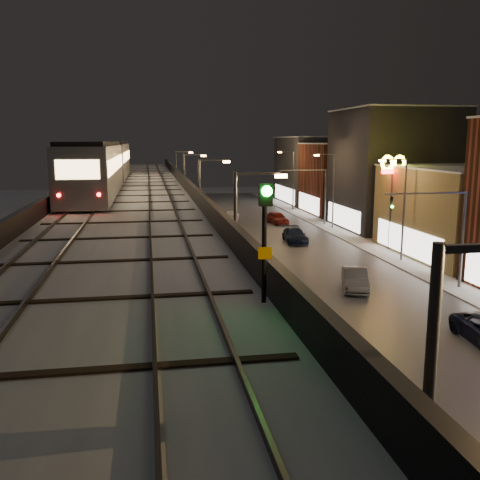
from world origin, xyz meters
TOP-DOWN VIEW (x-y plane):
  - road_surface at (7.50, 35.00)m, footprint 17.00×120.00m
  - sidewalk_right at (17.50, 35.00)m, footprint 4.00×120.00m
  - under_viaduct_pavement at (-6.00, 35.00)m, footprint 11.00×120.00m
  - elevated_viaduct at (-6.00, 31.84)m, footprint 9.00×100.00m
  - viaduct_trackbed at (-6.01, 31.97)m, footprint 8.40×100.00m
  - viaduct_parapet_streetside at (-1.65, 32.00)m, footprint 0.30×100.00m
  - viaduct_parapet_far at (-10.35, 32.00)m, footprint 0.30×100.00m
  - building_c at (23.99, 32.00)m, footprint 12.20×15.20m
  - building_d at (23.99, 48.00)m, footprint 12.20×13.20m
  - building_e at (23.99, 62.00)m, footprint 12.20×12.20m
  - building_f at (23.99, 76.00)m, footprint 12.20×16.20m
  - streetlight_left_0 at (-0.43, -5.00)m, footprint 2.57×0.28m
  - streetlight_left_1 at (-0.43, 13.00)m, footprint 2.57×0.28m
  - streetlight_left_2 at (-0.43, 31.00)m, footprint 2.57×0.28m
  - streetlight_right_2 at (16.73, 31.00)m, footprint 2.56×0.28m
  - streetlight_left_3 at (-0.43, 49.00)m, footprint 2.57×0.28m
  - streetlight_right_3 at (16.73, 49.00)m, footprint 2.56×0.28m
  - streetlight_left_4 at (-0.43, 67.00)m, footprint 2.57×0.28m
  - streetlight_right_4 at (16.73, 67.00)m, footprint 2.56×0.28m
  - traffic_light_rig_a at (15.84, 22.00)m, footprint 6.10×0.34m
  - traffic_light_rig_b at (15.84, 52.00)m, footprint 6.10×0.34m
  - subway_train at (-8.50, 37.67)m, footprint 3.14×38.76m
  - rail_signal at (-2.10, 0.08)m, footprint 0.33×0.42m
  - car_near_white at (3.37, 6.77)m, footprint 1.73×4.64m
  - car_mid_silver at (2.72, 21.25)m, footprint 3.94×5.95m
  - car_mid_dark at (5.97, 57.27)m, footprint 2.83×4.99m
  - car_far_white at (3.63, 78.36)m, footprint 2.21×3.93m
  - car_onc_silver at (9.44, 22.82)m, footprint 2.91×4.94m
  - car_onc_white at (10.09, 40.92)m, footprint 2.39×5.20m
  - car_onc_red at (11.25, 53.57)m, footprint 2.50×4.75m
  - sign_mcdonalds at (18.00, 35.57)m, footprint 2.71×0.73m

SIDE VIEW (x-z plane):
  - road_surface at x=7.50m, z-range 0.00..0.06m
  - under_viaduct_pavement at x=-6.00m, z-range 0.00..0.06m
  - sidewalk_right at x=17.50m, z-range 0.00..0.14m
  - car_far_white at x=3.63m, z-range 0.00..1.26m
  - car_mid_dark at x=5.97m, z-range 0.00..1.36m
  - car_onc_white at x=10.09m, z-range 0.00..1.47m
  - car_near_white at x=3.37m, z-range 0.00..1.52m
  - car_mid_silver at x=2.72m, z-range 0.00..1.52m
  - car_onc_silver at x=9.44m, z-range 0.00..1.54m
  - car_onc_red at x=11.25m, z-range 0.00..1.54m
  - building_c at x=23.99m, z-range 0.00..8.16m
  - traffic_light_rig_a at x=15.84m, z-range 1.00..8.00m
  - traffic_light_rig_b at x=15.84m, z-range 1.00..8.00m
  - building_e at x=23.99m, z-range 0.00..10.16m
  - streetlight_left_0 at x=-0.43m, z-range 0.74..9.74m
  - streetlight_left_1 at x=-0.43m, z-range 0.74..9.74m
  - streetlight_left_2 at x=-0.43m, z-range 0.74..9.74m
  - streetlight_right_2 at x=16.73m, z-range 0.74..9.74m
  - streetlight_left_3 at x=-0.43m, z-range 0.74..9.74m
  - streetlight_right_3 at x=16.73m, z-range 0.74..9.74m
  - streetlight_left_4 at x=-0.43m, z-range 0.74..9.74m
  - streetlight_right_4 at x=16.73m, z-range 0.74..9.74m
  - building_f at x=23.99m, z-range 0.00..11.16m
  - elevated_viaduct at x=-6.00m, z-range 2.47..8.77m
  - viaduct_trackbed at x=-6.01m, z-range 6.23..6.55m
  - viaduct_parapet_streetside at x=-1.65m, z-range 6.30..7.40m
  - viaduct_parapet_far at x=-10.35m, z-range 6.30..7.40m
  - building_d at x=23.99m, z-range 0.00..14.16m
  - sign_mcdonalds at x=18.00m, z-range 2.73..11.86m
  - subway_train at x=-8.50m, z-range 6.61..10.37m
  - rail_signal at x=-2.10m, z-range 7.21..10.06m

